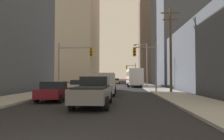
{
  "coord_description": "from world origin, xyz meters",
  "views": [
    {
      "loc": [
        1.86,
        -4.5,
        1.85
      ],
      "look_at": [
        0.0,
        32.62,
        3.13
      ],
      "focal_mm": 33.4,
      "sensor_mm": 36.0,
      "label": 1
    }
  ],
  "objects_px": {
    "sedan_maroon": "(55,91)",
    "pickup_truck_grey": "(94,91)",
    "traffic_signal_near_left": "(74,59)",
    "sedan_blue": "(90,84)",
    "sedan_red": "(108,85)",
    "city_bus": "(134,77)",
    "sedan_white": "(79,86)",
    "traffic_signal_near_right": "(146,59)",
    "traffic_signal_far_right": "(131,70)",
    "cargo_van_silver": "(105,83)",
    "sedan_beige": "(116,81)"
  },
  "relations": [
    {
      "from": "sedan_maroon",
      "to": "traffic_signal_far_right",
      "type": "relative_size",
      "value": 0.7
    },
    {
      "from": "sedan_maroon",
      "to": "sedan_beige",
      "type": "relative_size",
      "value": 1.0
    },
    {
      "from": "sedan_maroon",
      "to": "traffic_signal_far_right",
      "type": "bearing_deg",
      "value": 80.32
    },
    {
      "from": "sedan_red",
      "to": "traffic_signal_near_left",
      "type": "relative_size",
      "value": 0.71
    },
    {
      "from": "traffic_signal_far_right",
      "to": "pickup_truck_grey",
      "type": "bearing_deg",
      "value": -95.26
    },
    {
      "from": "sedan_beige",
      "to": "traffic_signal_near_left",
      "type": "xyz_separation_m",
      "value": [
        -4.07,
        -34.97,
        3.29
      ]
    },
    {
      "from": "sedan_white",
      "to": "sedan_beige",
      "type": "relative_size",
      "value": 1.0
    },
    {
      "from": "cargo_van_silver",
      "to": "traffic_signal_far_right",
      "type": "distance_m",
      "value": 42.08
    },
    {
      "from": "cargo_van_silver",
      "to": "sedan_beige",
      "type": "relative_size",
      "value": 1.25
    },
    {
      "from": "pickup_truck_grey",
      "to": "sedan_white",
      "type": "distance_m",
      "value": 12.13
    },
    {
      "from": "pickup_truck_grey",
      "to": "traffic_signal_near_left",
      "type": "bearing_deg",
      "value": 109.49
    },
    {
      "from": "pickup_truck_grey",
      "to": "traffic_signal_far_right",
      "type": "bearing_deg",
      "value": 84.74
    },
    {
      "from": "sedan_red",
      "to": "sedan_blue",
      "type": "xyz_separation_m",
      "value": [
        -3.53,
        5.54,
        0.0
      ]
    },
    {
      "from": "sedan_blue",
      "to": "traffic_signal_near_left",
      "type": "relative_size",
      "value": 0.71
    },
    {
      "from": "sedan_maroon",
      "to": "traffic_signal_far_right",
      "type": "xyz_separation_m",
      "value": [
        8.03,
        47.09,
        3.23
      ]
    },
    {
      "from": "city_bus",
      "to": "traffic_signal_far_right",
      "type": "xyz_separation_m",
      "value": [
        0.45,
        21.52,
        2.07
      ]
    },
    {
      "from": "sedan_maroon",
      "to": "pickup_truck_grey",
      "type": "bearing_deg",
      "value": -37.91
    },
    {
      "from": "sedan_maroon",
      "to": "traffic_signal_near_left",
      "type": "bearing_deg",
      "value": 93.73
    },
    {
      "from": "cargo_van_silver",
      "to": "sedan_blue",
      "type": "distance_m",
      "value": 13.64
    },
    {
      "from": "city_bus",
      "to": "pickup_truck_grey",
      "type": "xyz_separation_m",
      "value": [
        -4.12,
        -28.26,
        -1.0
      ]
    },
    {
      "from": "pickup_truck_grey",
      "to": "traffic_signal_far_right",
      "type": "distance_m",
      "value": 50.08
    },
    {
      "from": "pickup_truck_grey",
      "to": "city_bus",
      "type": "bearing_deg",
      "value": 81.7
    },
    {
      "from": "city_bus",
      "to": "sedan_beige",
      "type": "xyz_separation_m",
      "value": [
        -4.07,
        18.05,
        -1.16
      ]
    },
    {
      "from": "pickup_truck_grey",
      "to": "sedan_blue",
      "type": "xyz_separation_m",
      "value": [
        -3.63,
        21.15,
        -0.16
      ]
    },
    {
      "from": "sedan_blue",
      "to": "pickup_truck_grey",
      "type": "bearing_deg",
      "value": -80.26
    },
    {
      "from": "cargo_van_silver",
      "to": "sedan_white",
      "type": "xyz_separation_m",
      "value": [
        -3.51,
        3.6,
        -0.52
      ]
    },
    {
      "from": "sedan_white",
      "to": "traffic_signal_near_left",
      "type": "height_order",
      "value": "traffic_signal_near_left"
    },
    {
      "from": "sedan_white",
      "to": "traffic_signal_near_right",
      "type": "relative_size",
      "value": 0.71
    },
    {
      "from": "sedan_blue",
      "to": "traffic_signal_far_right",
      "type": "xyz_separation_m",
      "value": [
        8.21,
        28.63,
        3.23
      ]
    },
    {
      "from": "sedan_beige",
      "to": "traffic_signal_far_right",
      "type": "distance_m",
      "value": 6.55
    },
    {
      "from": "pickup_truck_grey",
      "to": "sedan_blue",
      "type": "bearing_deg",
      "value": 99.74
    },
    {
      "from": "sedan_blue",
      "to": "traffic_signal_near_right",
      "type": "relative_size",
      "value": 0.71
    },
    {
      "from": "sedan_red",
      "to": "traffic_signal_far_right",
      "type": "relative_size",
      "value": 0.71
    },
    {
      "from": "cargo_van_silver",
      "to": "traffic_signal_near_right",
      "type": "bearing_deg",
      "value": 35.82
    },
    {
      "from": "sedan_maroon",
      "to": "city_bus",
      "type": "bearing_deg",
      "value": 73.5
    },
    {
      "from": "pickup_truck_grey",
      "to": "sedan_maroon",
      "type": "xyz_separation_m",
      "value": [
        -3.45,
        2.69,
        -0.16
      ]
    },
    {
      "from": "traffic_signal_far_right",
      "to": "traffic_signal_near_right",
      "type": "bearing_deg",
      "value": -89.89
    },
    {
      "from": "traffic_signal_near_right",
      "to": "traffic_signal_near_left",
      "type": "bearing_deg",
      "value": 179.99
    },
    {
      "from": "sedan_white",
      "to": "sedan_red",
      "type": "height_order",
      "value": "same"
    },
    {
      "from": "pickup_truck_grey",
      "to": "sedan_white",
      "type": "bearing_deg",
      "value": 106.54
    },
    {
      "from": "sedan_white",
      "to": "sedan_red",
      "type": "distance_m",
      "value": 5.21
    },
    {
      "from": "city_bus",
      "to": "sedan_beige",
      "type": "height_order",
      "value": "city_bus"
    },
    {
      "from": "cargo_van_silver",
      "to": "traffic_signal_far_right",
      "type": "xyz_separation_m",
      "value": [
        4.52,
        41.75,
        2.71
      ]
    },
    {
      "from": "sedan_blue",
      "to": "traffic_signal_near_right",
      "type": "height_order",
      "value": "traffic_signal_near_right"
    },
    {
      "from": "cargo_van_silver",
      "to": "traffic_signal_near_left",
      "type": "height_order",
      "value": "traffic_signal_near_left"
    },
    {
      "from": "city_bus",
      "to": "sedan_red",
      "type": "bearing_deg",
      "value": -108.47
    },
    {
      "from": "sedan_maroon",
      "to": "sedan_beige",
      "type": "bearing_deg",
      "value": 85.41
    },
    {
      "from": "cargo_van_silver",
      "to": "traffic_signal_near_right",
      "type": "height_order",
      "value": "traffic_signal_near_right"
    },
    {
      "from": "cargo_van_silver",
      "to": "sedan_maroon",
      "type": "height_order",
      "value": "cargo_van_silver"
    },
    {
      "from": "pickup_truck_grey",
      "to": "traffic_signal_near_left",
      "type": "distance_m",
      "value": 12.43
    }
  ]
}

